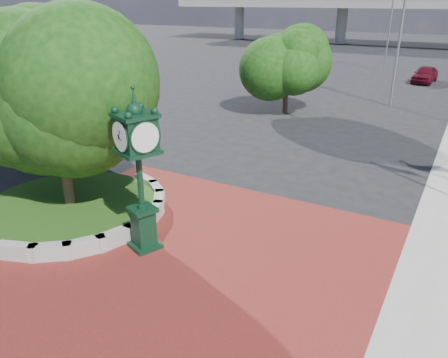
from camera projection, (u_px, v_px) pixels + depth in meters
The scene contains 12 objects.
ground at pixel (184, 248), 13.72m from camera, with size 200.00×200.00×0.00m, color black.
plaza at pixel (165, 263), 12.91m from camera, with size 12.00×12.00×0.04m, color maroon.
planter_wall at pixel (118, 220), 14.85m from camera, with size 2.96×6.77×0.54m.
grass_bed at pixel (71, 207), 15.93m from camera, with size 6.10×6.10×0.40m, color #244E16.
overpass at pixel (438, 4), 67.53m from camera, with size 90.00×12.00×7.50m.
tree_planter at pixel (57, 113), 14.58m from camera, with size 5.20×5.20×6.33m.
tree_northwest at pixel (25, 65), 22.10m from camera, with size 5.60×5.60×6.93m.
tree_street at pixel (287, 65), 28.76m from camera, with size 4.40×4.40×5.45m.
post_clock at pixel (139, 166), 12.66m from camera, with size 1.29×1.29×5.00m.
parked_car at pixel (425, 74), 40.58m from camera, with size 1.76×4.37×1.49m, color #530B1A.
street_lamp_near at pixel (405, 25), 29.67m from camera, with size 2.11×0.69×9.54m.
street_lamp_far at pixel (394, 13), 45.04m from camera, with size 2.24×0.65×10.04m.
Camera 1 is at (6.95, -9.68, 7.24)m, focal length 35.00 mm.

